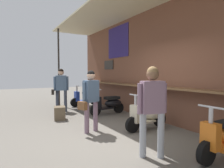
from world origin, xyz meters
The scene contains 9 objects.
ground_plane centered at (0.00, 0.00, 0.00)m, with size 33.88×33.88×0.00m, color #605B54.
market_stall_facade centered at (0.00, 1.90, 2.08)m, with size 12.10×2.23×3.82m.
scooter_blue centered at (-4.29, 1.08, 0.39)m, with size 0.48×1.40×0.97m.
scooter_black centered at (-2.13, 1.08, 0.39)m, with size 0.46×1.40×0.97m.
scooter_cream centered at (0.04, 1.08, 0.39)m, with size 0.47×1.40×0.97m.
shopper_with_handbag centered at (-0.51, -0.39, 0.95)m, with size 0.41×0.63×1.58m.
shopper_browsing centered at (-3.61, -0.30, 1.03)m, with size 0.39×0.68×1.69m.
shopper_passing centered at (1.39, -0.05, 0.99)m, with size 0.30×0.54×1.62m.
merchandise_crate centered at (-2.24, -0.72, 0.21)m, with size 0.43×0.34×0.43m, color brown.
Camera 1 is at (3.87, -2.34, 1.49)m, focal length 30.28 mm.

